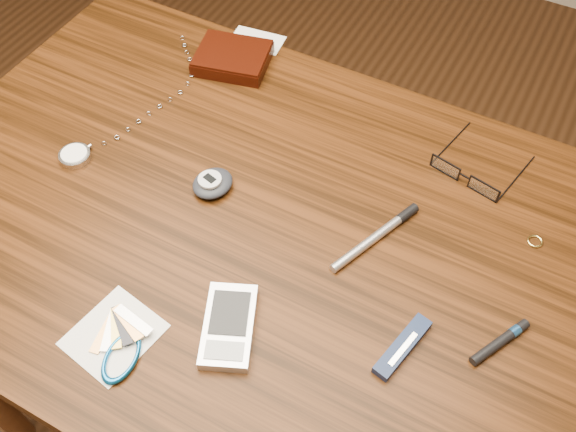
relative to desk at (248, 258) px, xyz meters
name	(u,v)px	position (x,y,z in m)	size (l,w,h in m)	color
ground	(262,411)	(0.00, 0.00, -0.65)	(3.80, 3.80, 0.00)	#472814
desk	(248,258)	(0.00, 0.00, 0.00)	(1.00, 0.70, 0.75)	#331808
wallet_and_card	(233,58)	(-0.18, 0.27, 0.11)	(0.14, 0.17, 0.03)	black
eyeglasses	(466,176)	(0.25, 0.21, 0.11)	(0.13, 0.14, 0.02)	black
gold_ring	(535,241)	(0.37, 0.15, 0.10)	(0.02, 0.02, 0.00)	#E7CD69
pocket_watch	(81,151)	(-0.27, -0.01, 0.11)	(0.09, 0.33, 0.01)	#B6B6BB
pda_phone	(229,326)	(0.07, -0.16, 0.11)	(0.10, 0.13, 0.02)	silver
pedometer	(212,183)	(-0.07, 0.02, 0.11)	(0.07, 0.07, 0.02)	black
notepad_keys	(119,344)	(-0.03, -0.24, 0.11)	(0.12, 0.12, 0.01)	silver
pocket_knife	(402,347)	(0.27, -0.08, 0.11)	(0.04, 0.10, 0.01)	#0B1936
silver_pen	(382,232)	(0.18, 0.06, 0.11)	(0.07, 0.15, 0.01)	#AFAEB2
black_blue_pen	(502,341)	(0.37, -0.02, 0.11)	(0.05, 0.09, 0.01)	black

